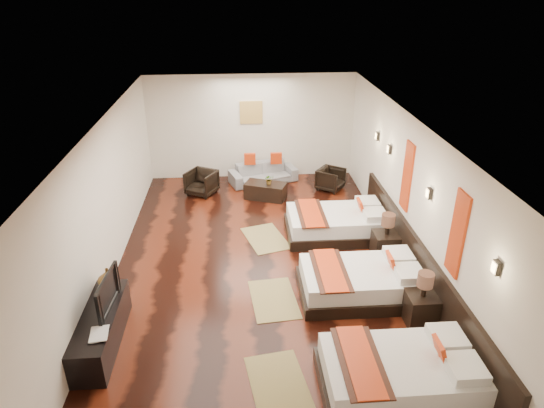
{
  "coord_description": "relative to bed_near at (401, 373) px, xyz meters",
  "views": [
    {
      "loc": [
        -0.37,
        -7.68,
        5.04
      ],
      "look_at": [
        0.24,
        0.56,
        1.1
      ],
      "focal_mm": 31.59,
      "sensor_mm": 36.0,
      "label": 1
    }
  ],
  "objects": [
    {
      "name": "armchair_right",
      "position": [
        0.3,
        6.7,
        0.01
      ],
      "size": [
        0.87,
        0.86,
        0.57
      ],
      "primitive_type": "imported",
      "rotation": [
        0.0,
        0.0,
        0.95
      ],
      "color": "black",
      "rests_on": "floor"
    },
    {
      "name": "bed_far",
      "position": [
        0.0,
        4.29,
        0.0
      ],
      "size": [
        2.12,
        1.33,
        0.81
      ],
      "color": "black",
      "rests_on": "floor"
    },
    {
      "name": "bed_mid",
      "position": [
        0.0,
        2.13,
        0.0
      ],
      "size": [
        2.1,
        1.32,
        0.8
      ],
      "color": "black",
      "rests_on": "floor"
    },
    {
      "name": "orange_panel_b",
      "position": [
        1.03,
        3.37,
        1.43
      ],
      "size": [
        0.04,
        0.4,
        1.3
      ],
      "primitive_type": "cube",
      "color": "#D86014",
      "rests_on": "right_wall"
    },
    {
      "name": "sconce_near",
      "position": [
        1.01,
        0.07,
        1.58
      ],
      "size": [
        0.07,
        0.12,
        0.18
      ],
      "color": "black",
      "rests_on": "right_wall"
    },
    {
      "name": "armchair_left",
      "position": [
        -3.02,
        6.66,
        0.04
      ],
      "size": [
        0.92,
        0.92,
        0.62
      ],
      "primitive_type": "imported",
      "rotation": [
        0.0,
        0.0,
        -0.5
      ],
      "color": "black",
      "rests_on": "floor"
    },
    {
      "name": "table_plant",
      "position": [
        -1.33,
        6.23,
        0.25
      ],
      "size": [
        0.25,
        0.22,
        0.25
      ],
      "primitive_type": "imported",
      "rotation": [
        0.0,
        0.0,
        0.11
      ],
      "color": "#2E6120",
      "rests_on": "coffee_table"
    },
    {
      "name": "jute_mat_far",
      "position": [
        -1.55,
        4.23,
        -0.27
      ],
      "size": [
        1.06,
        1.36,
        0.01
      ],
      "primitive_type": "cube",
      "rotation": [
        0.0,
        0.0,
        0.29
      ],
      "color": "olive",
      "rests_on": "floor"
    },
    {
      "name": "headboard_panel",
      "position": [
        1.01,
        2.27,
        0.18
      ],
      "size": [
        0.08,
        6.6,
        0.9
      ],
      "primitive_type": "cube",
      "color": "black",
      "rests_on": "floor"
    },
    {
      "name": "coffee_table",
      "position": [
        -1.42,
        6.28,
        -0.07
      ],
      "size": [
        1.11,
        0.83,
        0.4
      ],
      "primitive_type": "cube",
      "rotation": [
        0.0,
        0.0,
        -0.37
      ],
      "color": "black",
      "rests_on": "floor"
    },
    {
      "name": "bed_near",
      "position": [
        0.0,
        0.0,
        0.0
      ],
      "size": [
        2.1,
        1.32,
        0.8
      ],
      "color": "black",
      "rests_on": "floor"
    },
    {
      "name": "figurine",
      "position": [
        -4.2,
        1.89,
        0.45
      ],
      "size": [
        0.38,
        0.38,
        0.34
      ],
      "primitive_type": "imported",
      "rotation": [
        0.0,
        0.0,
        0.17
      ],
      "color": "brown",
      "rests_on": "tv_console"
    },
    {
      "name": "tv_console",
      "position": [
        -4.2,
        1.2,
        0.0
      ],
      "size": [
        0.5,
        1.8,
        0.55
      ],
      "primitive_type": "cube",
      "color": "black",
      "rests_on": "floor"
    },
    {
      "name": "back_wall",
      "position": [
        -1.7,
        7.82,
        1.13
      ],
      "size": [
        5.5,
        0.01,
        2.8
      ],
      "primitive_type": "cube",
      "color": "silver",
      "rests_on": "floor"
    },
    {
      "name": "orange_panel_a",
      "position": [
        1.03,
        1.17,
        1.43
      ],
      "size": [
        0.04,
        0.4,
        1.3
      ],
      "primitive_type": "cube",
      "color": "#D86014",
      "rests_on": "right_wall"
    },
    {
      "name": "tv",
      "position": [
        -4.15,
        1.36,
        0.54
      ],
      "size": [
        0.19,
        0.94,
        0.54
      ],
      "primitive_type": "imported",
      "rotation": [
        0.0,
        0.0,
        1.5
      ],
      "color": "black",
      "rests_on": "tv_console"
    },
    {
      "name": "sconce_mid",
      "position": [
        1.01,
        2.27,
        1.58
      ],
      "size": [
        0.07,
        0.12,
        0.18
      ],
      "color": "black",
      "rests_on": "right_wall"
    },
    {
      "name": "gold_artwork",
      "position": [
        -1.7,
        7.8,
        1.53
      ],
      "size": [
        0.6,
        0.04,
        0.6
      ],
      "primitive_type": "cube",
      "color": "#AD873F",
      "rests_on": "back_wall"
    },
    {
      "name": "sofa",
      "position": [
        -1.42,
        7.33,
        -0.01
      ],
      "size": [
        1.91,
        1.21,
        0.52
      ],
      "primitive_type": "imported",
      "rotation": [
        0.0,
        0.0,
        0.31
      ],
      "color": "gray",
      "rests_on": "floor"
    },
    {
      "name": "sconce_lounge",
      "position": [
        1.01,
        5.37,
        1.58
      ],
      "size": [
        0.07,
        0.12,
        0.18
      ],
      "color": "black",
      "rests_on": "right_wall"
    },
    {
      "name": "sconce_far",
      "position": [
        1.01,
        4.47,
        1.58
      ],
      "size": [
        0.07,
        0.12,
        0.18
      ],
      "color": "black",
      "rests_on": "right_wall"
    },
    {
      "name": "jute_mat_mid",
      "position": [
        -1.54,
        2.1,
        -0.27
      ],
      "size": [
        0.86,
        1.27,
        0.01
      ],
      "primitive_type": "cube",
      "rotation": [
        0.0,
        0.0,
        0.1
      ],
      "color": "olive",
      "rests_on": "floor"
    },
    {
      "name": "nightstand_b",
      "position": [
        0.75,
        3.29,
        0.06
      ],
      "size": [
        0.49,
        0.49,
        0.96
      ],
      "color": "black",
      "rests_on": "floor"
    },
    {
      "name": "jute_mat_near",
      "position": [
        -1.62,
        0.19,
        -0.27
      ],
      "size": [
        0.93,
        1.3,
        0.01
      ],
      "primitive_type": "cube",
      "rotation": [
        0.0,
        0.0,
        0.16
      ],
      "color": "olive",
      "rests_on": "floor"
    },
    {
      "name": "nightstand_a",
      "position": [
        0.75,
        1.33,
        0.05
      ],
      "size": [
        0.47,
        0.47,
        0.94
      ],
      "color": "black",
      "rests_on": "floor"
    },
    {
      "name": "ceiling",
      "position": [
        -1.7,
        3.07,
        2.53
      ],
      "size": [
        5.5,
        9.5,
        0.01
      ],
      "primitive_type": "cube",
      "color": "white",
      "rests_on": "floor"
    },
    {
      "name": "left_wall",
      "position": [
        -4.45,
        3.07,
        1.13
      ],
      "size": [
        0.01,
        9.5,
        2.8
      ],
      "primitive_type": "cube",
      "color": "silver",
      "rests_on": "floor"
    },
    {
      "name": "right_wall",
      "position": [
        1.05,
        3.07,
        1.13
      ],
      "size": [
        0.01,
        9.5,
        2.8
      ],
      "primitive_type": "cube",
      "color": "silver",
      "rests_on": "floor"
    },
    {
      "name": "floor",
      "position": [
        -1.7,
        3.07,
        -0.27
      ],
      "size": [
        5.5,
        9.5,
        0.01
      ],
      "primitive_type": "cube",
      "color": "black",
      "rests_on": "ground"
    },
    {
      "name": "book",
      "position": [
        -4.2,
        0.72,
        0.29
      ],
      "size": [
        0.29,
        0.36,
        0.03
      ],
      "primitive_type": "imported",
      "rotation": [
        0.0,
        0.0,
        0.12
      ],
      "color": "black",
      "rests_on": "tv_console"
    }
  ]
}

